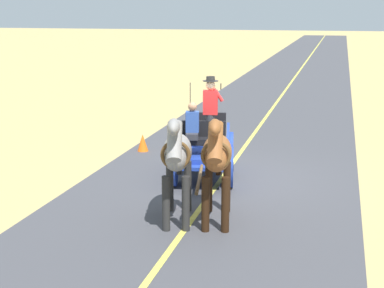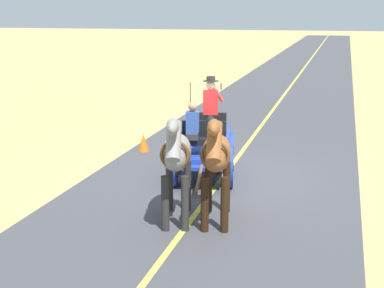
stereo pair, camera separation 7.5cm
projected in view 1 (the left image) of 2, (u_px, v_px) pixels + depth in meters
ground_plane at (223, 178)px, 14.03m from camera, size 200.00×200.00×0.00m
road_surface at (223, 177)px, 14.03m from camera, size 6.42×160.00×0.01m
road_centre_stripe at (223, 177)px, 14.03m from camera, size 0.12×160.00×0.00m
horse_drawn_carriage at (204, 145)px, 13.83m from camera, size 1.84×4.51×2.50m
horse_near_side at (217, 156)px, 10.74m from camera, size 0.81×2.15×2.21m
horse_off_side at (177, 156)px, 10.79m from camera, size 0.89×2.15×2.21m
traffic_cone at (143, 143)px, 16.59m from camera, size 0.32×0.32×0.50m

